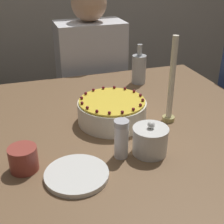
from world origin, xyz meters
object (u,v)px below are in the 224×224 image
Objects in this scene: sugar_bowl at (150,140)px; sugar_shaker at (121,139)px; candle at (171,87)px; cake at (112,111)px; bottle at (139,69)px; person_man_blue_shirt at (92,99)px.

sugar_shaker is at bearing 174.58° from sugar_bowl.
candle is (0.16, 0.18, 0.10)m from sugar_bowl.
cake is 0.79× the size of candle.
sugar_bowl is 0.64m from bottle.
sugar_bowl is 0.10m from sugar_shaker.
person_man_blue_shirt is (0.15, 0.99, -0.31)m from sugar_shaker.
bottle reaches higher than sugar_bowl.
sugar_bowl is 1.04m from person_man_blue_shirt.
cake is 2.26× the size of sugar_bowl.
cake is at bearing 81.89° from person_man_blue_shirt.
cake is 2.02× the size of sugar_shaker.
candle is (0.26, 0.17, 0.08)m from sugar_shaker.
bottle reaches higher than sugar_shaker.
bottle is at bearing 111.20° from person_man_blue_shirt.
sugar_bowl is 0.90× the size of sugar_shaker.
sugar_bowl is at bearing 86.87° from person_man_blue_shirt.
cake is at bearing 102.19° from sugar_bowl.
bottle is at bearing 62.78° from sugar_shaker.
cake is at bearing 164.22° from candle.
cake is 0.22× the size of person_man_blue_shirt.
person_man_blue_shirt reaches higher than bottle.
person_man_blue_shirt reaches higher than sugar_bowl.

